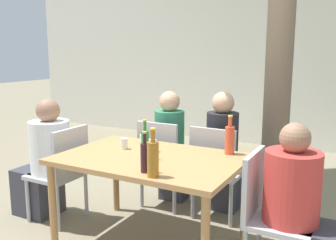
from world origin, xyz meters
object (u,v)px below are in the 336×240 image
(amber_bottle_0, at_px, (153,158))
(soda_bottle_2, at_px, (230,139))
(person_seated_2, at_px, (174,152))
(green_bottle_1, at_px, (145,144))
(patio_chair_0, at_px, (63,168))
(person_seated_3, at_px, (225,158))
(patio_chair_1, at_px, (268,209))
(dining_table_front, at_px, (150,166))
(person_seated_1, at_px, (304,217))
(drinking_glass_2, at_px, (124,144))
(patio_chair_2, at_px, (163,159))
(drinking_glass_1, at_px, (143,140))
(drinking_glass_0, at_px, (152,146))
(patio_chair_3, at_px, (216,167))
(wine_bottle_3, at_px, (145,157))
(person_seated_0, at_px, (45,164))

(amber_bottle_0, relative_size, soda_bottle_2, 1.04)
(person_seated_2, distance_m, green_bottle_1, 1.13)
(patio_chair_0, relative_size, person_seated_3, 0.75)
(patio_chair_1, distance_m, amber_bottle_0, 0.88)
(dining_table_front, relative_size, person_seated_1, 1.27)
(person_seated_2, height_order, amber_bottle_0, person_seated_2)
(amber_bottle_0, relative_size, drinking_glass_2, 3.58)
(patio_chair_2, relative_size, drinking_glass_1, 9.70)
(drinking_glass_1, bearing_deg, person_seated_2, 92.81)
(person_seated_3, distance_m, drinking_glass_2, 1.09)
(green_bottle_1, height_order, drinking_glass_1, green_bottle_1)
(person_seated_1, bearing_deg, drinking_glass_2, 86.24)
(drinking_glass_0, bearing_deg, soda_bottle_2, 21.87)
(patio_chair_1, bearing_deg, patio_chair_0, 90.00)
(amber_bottle_0, bearing_deg, drinking_glass_2, 139.39)
(patio_chair_2, relative_size, drinking_glass_2, 9.69)
(patio_chair_3, xyz_separation_m, wine_bottle_3, (-0.12, -1.07, 0.36))
(dining_table_front, bearing_deg, person_seated_0, -180.00)
(patio_chair_2, xyz_separation_m, person_seated_1, (1.48, -0.72, -0.00))
(person_seated_0, height_order, drinking_glass_1, person_seated_0)
(drinking_glass_0, bearing_deg, patio_chair_3, 58.60)
(dining_table_front, height_order, person_seated_0, person_seated_0)
(patio_chair_1, xyz_separation_m, amber_bottle_0, (-0.69, -0.41, 0.38))
(drinking_glass_2, bearing_deg, wine_bottle_3, -42.55)
(dining_table_front, bearing_deg, patio_chair_3, 68.09)
(patio_chair_1, height_order, soda_bottle_2, soda_bottle_2)
(amber_bottle_0, distance_m, wine_bottle_3, 0.11)
(patio_chair_2, height_order, patio_chair_3, same)
(patio_chair_2, bearing_deg, drinking_glass_0, 111.07)
(dining_table_front, distance_m, wine_bottle_3, 0.44)
(patio_chair_1, relative_size, person_seated_3, 0.75)
(patio_chair_0, relative_size, drinking_glass_0, 8.60)
(person_seated_2, bearing_deg, wine_bottle_3, 109.32)
(patio_chair_0, bearing_deg, patio_chair_1, 90.00)
(dining_table_front, relative_size, amber_bottle_0, 4.32)
(patio_chair_2, bearing_deg, drinking_glass_1, 94.42)
(wine_bottle_3, bearing_deg, patio_chair_0, 162.61)
(dining_table_front, distance_m, drinking_glass_1, 0.42)
(patio_chair_0, bearing_deg, person_seated_2, 145.18)
(amber_bottle_0, bearing_deg, patio_chair_0, 161.58)
(person_seated_1, bearing_deg, drinking_glass_0, 83.74)
(person_seated_3, bearing_deg, patio_chair_1, 124.87)
(wine_bottle_3, bearing_deg, patio_chair_2, 113.21)
(patio_chair_3, xyz_separation_m, person_seated_2, (-0.58, 0.24, 0.01))
(patio_chair_1, distance_m, wine_bottle_3, 0.93)
(drinking_glass_2, bearing_deg, person_seated_2, 87.79)
(person_seated_0, bearing_deg, dining_table_front, 90.00)
(person_seated_0, height_order, amber_bottle_0, person_seated_0)
(person_seated_3, xyz_separation_m, green_bottle_1, (-0.29, -1.03, 0.34))
(person_seated_3, relative_size, soda_bottle_2, 3.79)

